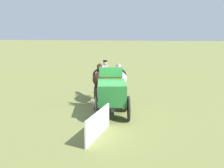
% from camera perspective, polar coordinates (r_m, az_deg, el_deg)
% --- Properties ---
extents(ground_plane, '(220.00, 220.00, 0.00)m').
position_cam_1_polar(ground_plane, '(17.11, -0.08, -5.62)').
color(ground_plane, olive).
extents(show_wagon, '(5.57, 2.33, 2.80)m').
position_cam_1_polar(show_wagon, '(16.98, -0.11, -1.56)').
color(show_wagon, '#236B2D').
rests_on(show_wagon, ground).
extents(draft_horse_near, '(3.16, 1.29, 2.23)m').
position_cam_1_polar(draft_horse_near, '(20.36, -2.23, 0.77)').
color(draft_horse_near, '#331E14').
rests_on(draft_horse_near, ground).
extents(draft_horse_off, '(3.02, 1.28, 2.23)m').
position_cam_1_polar(draft_horse_off, '(20.39, 1.43, 0.78)').
color(draft_horse_off, '#9E998E').
rests_on(draft_horse_off, ground).
extents(sponsor_banner, '(3.19, 0.39, 1.10)m').
position_cam_1_polar(sponsor_banner, '(13.77, -2.48, -7.09)').
color(sponsor_banner, silver).
rests_on(sponsor_banner, ground).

